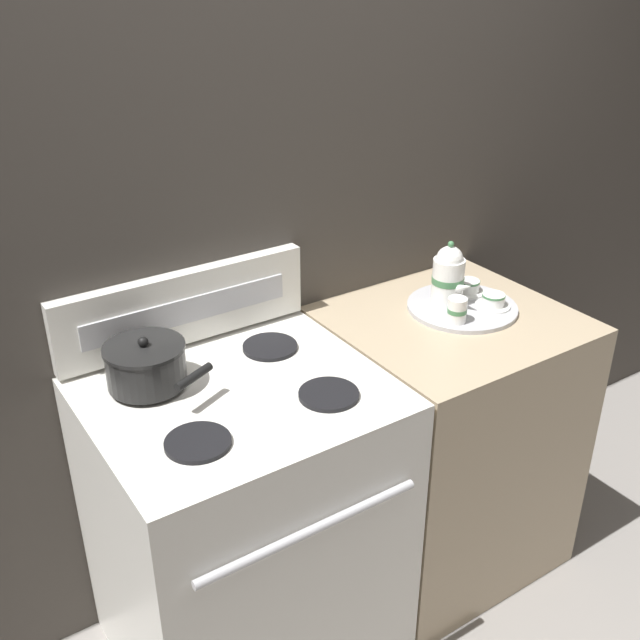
# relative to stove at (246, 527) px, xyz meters

# --- Properties ---
(ground_plane) EXTENTS (6.00, 6.00, 0.00)m
(ground_plane) POSITION_rel_stove_xyz_m (0.37, 0.00, -0.47)
(ground_plane) COLOR gray
(wall_back) EXTENTS (6.00, 0.05, 2.20)m
(wall_back) POSITION_rel_stove_xyz_m (0.37, 0.36, 0.63)
(wall_back) COLOR #423D38
(wall_back) RESTS_ON ground
(stove) EXTENTS (0.77, 0.70, 0.95)m
(stove) POSITION_rel_stove_xyz_m (0.00, 0.00, 0.00)
(stove) COLOR silver
(stove) RESTS_ON ground
(control_panel) EXTENTS (0.76, 0.05, 0.21)m
(control_panel) POSITION_rel_stove_xyz_m (0.00, 0.31, 0.58)
(control_panel) COLOR silver
(control_panel) RESTS_ON stove
(side_counter) EXTENTS (0.73, 0.67, 0.93)m
(side_counter) POSITION_rel_stove_xyz_m (0.76, 0.00, -0.00)
(side_counter) COLOR tan
(side_counter) RESTS_ON ground
(saucepan) EXTENTS (0.23, 0.29, 0.14)m
(saucepan) POSITION_rel_stove_xyz_m (-0.18, 0.15, 0.53)
(saucepan) COLOR black
(saucepan) RESTS_ON stove
(serving_tray) EXTENTS (0.35, 0.35, 0.01)m
(serving_tray) POSITION_rel_stove_xyz_m (0.83, 0.03, 0.47)
(serving_tray) COLOR #B2B2B7
(serving_tray) RESTS_ON side_counter
(teapot) EXTENTS (0.10, 0.16, 0.21)m
(teapot) POSITION_rel_stove_xyz_m (0.79, 0.07, 0.58)
(teapot) COLOR white
(teapot) RESTS_ON serving_tray
(teacup_left) EXTENTS (0.11, 0.11, 0.04)m
(teacup_left) POSITION_rel_stove_xyz_m (0.90, -0.03, 0.50)
(teacup_left) COLOR white
(teacup_left) RESTS_ON serving_tray
(teacup_right) EXTENTS (0.11, 0.11, 0.04)m
(teacup_right) POSITION_rel_stove_xyz_m (0.91, 0.09, 0.50)
(teacup_right) COLOR white
(teacup_right) RESTS_ON serving_tray
(creamer_jug) EXTENTS (0.06, 0.06, 0.08)m
(creamer_jug) POSITION_rel_stove_xyz_m (0.73, -0.04, 0.52)
(creamer_jug) COLOR white
(creamer_jug) RESTS_ON serving_tray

